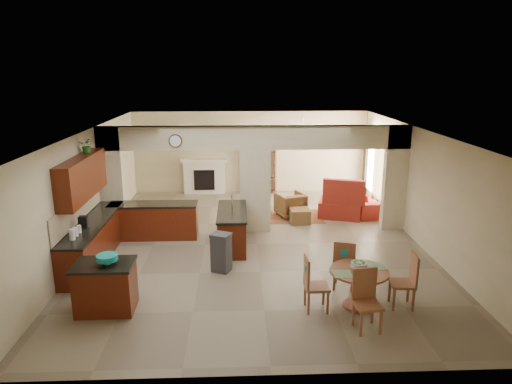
{
  "coord_description": "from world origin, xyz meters",
  "views": [
    {
      "loc": [
        -0.45,
        -10.54,
        4.21
      ],
      "look_at": [
        -0.01,
        0.3,
        1.25
      ],
      "focal_mm": 32.0,
      "sensor_mm": 36.0,
      "label": 1
    }
  ],
  "objects_px": {
    "dining_table": "(359,282)",
    "kitchen_island": "(106,287)",
    "armchair": "(290,204)",
    "sofa": "(360,198)"
  },
  "relations": [
    {
      "from": "dining_table",
      "to": "kitchen_island",
      "type": "bearing_deg",
      "value": 179.04
    },
    {
      "from": "dining_table",
      "to": "armchair",
      "type": "distance_m",
      "value": 5.37
    },
    {
      "from": "dining_table",
      "to": "sofa",
      "type": "height_order",
      "value": "dining_table"
    },
    {
      "from": "kitchen_island",
      "to": "armchair",
      "type": "xyz_separation_m",
      "value": [
        3.9,
        5.25,
        -0.1
      ]
    },
    {
      "from": "kitchen_island",
      "to": "dining_table",
      "type": "xyz_separation_m",
      "value": [
        4.52,
        -0.08,
        0.03
      ]
    },
    {
      "from": "sofa",
      "to": "armchair",
      "type": "bearing_deg",
      "value": 96.65
    },
    {
      "from": "kitchen_island",
      "to": "dining_table",
      "type": "height_order",
      "value": "kitchen_island"
    },
    {
      "from": "kitchen_island",
      "to": "sofa",
      "type": "height_order",
      "value": "kitchen_island"
    },
    {
      "from": "sofa",
      "to": "armchair",
      "type": "xyz_separation_m",
      "value": [
        -2.22,
        -0.6,
        0.0
      ]
    },
    {
      "from": "armchair",
      "to": "dining_table",
      "type": "bearing_deg",
      "value": 75.26
    }
  ]
}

